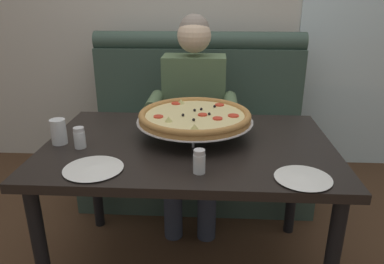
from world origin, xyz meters
The scene contains 10 objects.
booth_bench centered at (0.00, 0.91, 0.40)m, with size 1.56×0.78×1.13m.
dining_table centered at (0.00, 0.00, 0.65)m, with size 1.33×0.88×0.74m.
diner_main centered at (-0.01, 0.64, 0.71)m, with size 0.54×0.64×1.27m.
pizza centered at (0.02, 0.09, 0.83)m, with size 0.56×0.56×0.13m.
shaker_oregano centered at (-0.49, -0.09, 0.78)m, with size 0.05×0.05×0.10m.
shaker_parmesan centered at (0.06, -0.30, 0.78)m, with size 0.05×0.05×0.10m.
plate_near_left centered at (0.45, -0.33, 0.75)m, with size 0.22×0.22×0.02m.
plate_near_right centered at (-0.36, -0.30, 0.75)m, with size 0.24×0.24×0.02m.
drinking_glass centered at (-0.60, -0.04, 0.79)m, with size 0.07×0.07×0.12m.
patio_chair centered at (1.10, 1.95, 0.52)m, with size 0.40×0.40×0.86m.
Camera 1 is at (0.11, -1.57, 1.39)m, focal length 34.05 mm.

